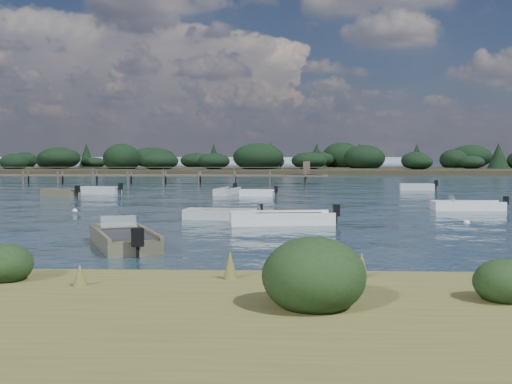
{
  "coord_description": "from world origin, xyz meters",
  "views": [
    {
      "loc": [
        0.88,
        -29.16,
        3.53
      ],
      "look_at": [
        -0.77,
        14.0,
        1.0
      ],
      "focal_mm": 45.0,
      "sensor_mm": 36.0,
      "label": 1
    }
  ],
  "objects_px": {
    "dinghy_mid_white_b": "(467,208)",
    "tender_far_grey_b": "(417,188)",
    "dinghy_mid_grey": "(221,216)",
    "tender_far_white": "(257,194)",
    "jetty": "(95,175)",
    "dinghy_extra_b": "(99,192)",
    "dinghy_near_olive": "(124,242)",
    "dinghy_mid_white_a": "(281,221)",
    "tender_far_grey": "(61,194)",
    "dinghy_extra_a": "(227,193)"
  },
  "relations": [
    {
      "from": "dinghy_mid_grey",
      "to": "dinghy_extra_b",
      "type": "height_order",
      "value": "dinghy_extra_b"
    },
    {
      "from": "tender_far_white",
      "to": "dinghy_mid_grey",
      "type": "bearing_deg",
      "value": -93.74
    },
    {
      "from": "dinghy_mid_white_b",
      "to": "tender_far_grey_b",
      "type": "xyz_separation_m",
      "value": [
        1.64,
        23.0,
        0.03
      ]
    },
    {
      "from": "dinghy_mid_grey",
      "to": "dinghy_extra_b",
      "type": "xyz_separation_m",
      "value": [
        -13.11,
        22.39,
        0.02
      ]
    },
    {
      "from": "dinghy_mid_white_b",
      "to": "dinghy_near_olive",
      "type": "height_order",
      "value": "dinghy_near_olive"
    },
    {
      "from": "dinghy_mid_grey",
      "to": "dinghy_mid_white_a",
      "type": "xyz_separation_m",
      "value": [
        3.3,
        -2.38,
        0.02
      ]
    },
    {
      "from": "dinghy_mid_grey",
      "to": "dinghy_mid_white_a",
      "type": "relative_size",
      "value": 0.77
    },
    {
      "from": "tender_far_grey_b",
      "to": "tender_far_white",
      "type": "relative_size",
      "value": 1.14
    },
    {
      "from": "dinghy_mid_grey",
      "to": "tender_far_white",
      "type": "relative_size",
      "value": 1.34
    },
    {
      "from": "dinghy_extra_b",
      "to": "dinghy_near_olive",
      "type": "distance_m",
      "value": 34.61
    },
    {
      "from": "dinghy_mid_white_b",
      "to": "dinghy_near_olive",
      "type": "xyz_separation_m",
      "value": [
        -17.9,
        -16.95,
        0.03
      ]
    },
    {
      "from": "dinghy_extra_b",
      "to": "dinghy_near_olive",
      "type": "bearing_deg",
      "value": -72.57
    },
    {
      "from": "dinghy_extra_b",
      "to": "tender_far_grey",
      "type": "height_order",
      "value": "dinghy_extra_b"
    },
    {
      "from": "dinghy_near_olive",
      "to": "tender_far_white",
      "type": "relative_size",
      "value": 1.73
    },
    {
      "from": "dinghy_mid_white_a",
      "to": "dinghy_extra_b",
      "type": "bearing_deg",
      "value": 123.51
    },
    {
      "from": "tender_far_white",
      "to": "dinghy_mid_white_a",
      "type": "bearing_deg",
      "value": -84.71
    },
    {
      "from": "dinghy_extra_a",
      "to": "tender_far_grey_b",
      "type": "height_order",
      "value": "tender_far_grey_b"
    },
    {
      "from": "dinghy_mid_white_a",
      "to": "dinghy_near_olive",
      "type": "height_order",
      "value": "dinghy_near_olive"
    },
    {
      "from": "tender_far_grey",
      "to": "tender_far_white",
      "type": "distance_m",
      "value": 16.68
    },
    {
      "from": "dinghy_mid_white_a",
      "to": "dinghy_extra_a",
      "type": "relative_size",
      "value": 1.21
    },
    {
      "from": "jetty",
      "to": "dinghy_near_olive",
      "type": "bearing_deg",
      "value": -72.58
    },
    {
      "from": "dinghy_extra_b",
      "to": "tender_far_grey_b",
      "type": "height_order",
      "value": "tender_far_grey_b"
    },
    {
      "from": "dinghy_mid_white_b",
      "to": "jetty",
      "type": "distance_m",
      "value": 49.89
    },
    {
      "from": "dinghy_extra_b",
      "to": "jetty",
      "type": "height_order",
      "value": "jetty"
    },
    {
      "from": "tender_far_white",
      "to": "jetty",
      "type": "bearing_deg",
      "value": 132.11
    },
    {
      "from": "dinghy_extra_b",
      "to": "tender_far_grey",
      "type": "distance_m",
      "value": 4.29
    },
    {
      "from": "tender_far_grey_b",
      "to": "jetty",
      "type": "distance_m",
      "value": 38.44
    },
    {
      "from": "jetty",
      "to": "dinghy_mid_white_b",
      "type": "bearing_deg",
      "value": -46.22
    },
    {
      "from": "dinghy_extra_b",
      "to": "dinghy_mid_white_b",
      "type": "relative_size",
      "value": 0.87
    },
    {
      "from": "tender_far_grey",
      "to": "tender_far_white",
      "type": "bearing_deg",
      "value": 2.56
    },
    {
      "from": "dinghy_mid_grey",
      "to": "jetty",
      "type": "relative_size",
      "value": 0.07
    },
    {
      "from": "tender_far_grey_b",
      "to": "tender_far_grey",
      "type": "bearing_deg",
      "value": -161.85
    },
    {
      "from": "dinghy_extra_a",
      "to": "tender_far_white",
      "type": "height_order",
      "value": "dinghy_extra_a"
    },
    {
      "from": "dinghy_mid_white_b",
      "to": "dinghy_extra_b",
      "type": "bearing_deg",
      "value": 150.37
    },
    {
      "from": "dinghy_near_olive",
      "to": "jetty",
      "type": "xyz_separation_m",
      "value": [
        -16.62,
        52.96,
        0.8
      ]
    },
    {
      "from": "dinghy_mid_grey",
      "to": "dinghy_extra_a",
      "type": "bearing_deg",
      "value": 93.83
    },
    {
      "from": "dinghy_extra_b",
      "to": "dinghy_mid_white_b",
      "type": "height_order",
      "value": "dinghy_extra_b"
    },
    {
      "from": "tender_far_white",
      "to": "jetty",
      "type": "xyz_separation_m",
      "value": [
        -20.63,
        22.83,
        0.83
      ]
    },
    {
      "from": "dinghy_mid_white_b",
      "to": "tender_far_grey_b",
      "type": "bearing_deg",
      "value": 85.91
    },
    {
      "from": "tender_far_grey_b",
      "to": "dinghy_extra_a",
      "type": "bearing_deg",
      "value": -157.11
    },
    {
      "from": "dinghy_extra_a",
      "to": "jetty",
      "type": "relative_size",
      "value": 0.07
    },
    {
      "from": "dinghy_mid_grey",
      "to": "dinghy_mid_white_b",
      "type": "bearing_deg",
      "value": 22.61
    },
    {
      "from": "dinghy_near_olive",
      "to": "tender_far_grey_b",
      "type": "distance_m",
      "value": 44.47
    },
    {
      "from": "dinghy_extra_a",
      "to": "dinghy_mid_white_a",
      "type": "bearing_deg",
      "value": -78.81
    },
    {
      "from": "tender_far_grey_b",
      "to": "tender_far_white",
      "type": "xyz_separation_m",
      "value": [
        -15.53,
        -9.81,
        -0.02
      ]
    },
    {
      "from": "dinghy_mid_grey",
      "to": "dinghy_mid_white_b",
      "type": "distance_m",
      "value": 16.42
    },
    {
      "from": "dinghy_mid_grey",
      "to": "tender_far_white",
      "type": "xyz_separation_m",
      "value": [
        1.27,
        19.51,
        0.01
      ]
    },
    {
      "from": "tender_far_white",
      "to": "dinghy_near_olive",
      "type": "bearing_deg",
      "value": -97.59
    },
    {
      "from": "dinghy_extra_b",
      "to": "tender_far_grey",
      "type": "bearing_deg",
      "value": -122.13
    },
    {
      "from": "dinghy_extra_b",
      "to": "tender_far_grey_b",
      "type": "xyz_separation_m",
      "value": [
        29.91,
        6.92,
        0.01
      ]
    }
  ]
}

